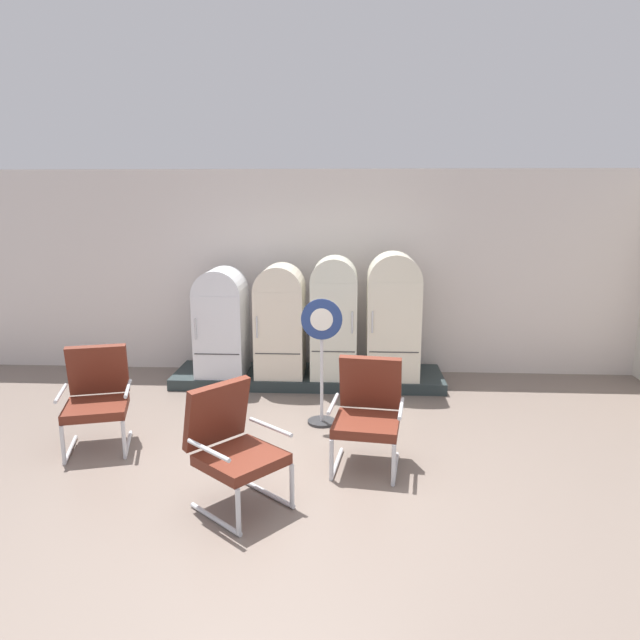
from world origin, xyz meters
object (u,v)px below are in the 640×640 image
refrigerator_3 (393,312)px  sign_stand (322,364)px  refrigerator_2 (334,314)px  armchair_right (368,410)px  armchair_center (232,443)px  refrigerator_0 (221,319)px  refrigerator_1 (280,317)px  armchair_left (97,395)px

refrigerator_3 → sign_stand: 1.64m
refrigerator_2 → armchair_right: bearing=-80.1°
armchair_right → sign_stand: sign_stand is taller
refrigerator_2 → sign_stand: 1.37m
armchair_center → sign_stand: size_ratio=0.71×
refrigerator_0 → armchair_right: refrigerator_0 is taller
refrigerator_1 → sign_stand: size_ratio=1.04×
sign_stand → refrigerator_3: bearing=57.4°
refrigerator_1 → armchair_left: size_ratio=1.46×
armchair_center → sign_stand: (0.64, 1.78, 0.15)m
armchair_left → armchair_right: (2.74, -0.27, 0.00)m
refrigerator_1 → sign_stand: 1.50m
sign_stand → refrigerator_1: bearing=114.9°
refrigerator_0 → sign_stand: (1.42, -1.36, -0.21)m
refrigerator_1 → sign_stand: (0.63, -1.35, -0.24)m
refrigerator_0 → refrigerator_1: (0.79, -0.01, 0.03)m
armchair_right → armchair_left: bearing=174.4°
refrigerator_0 → refrigerator_2: (1.51, -0.03, 0.09)m
armchair_right → refrigerator_1: bearing=115.8°
refrigerator_1 → refrigerator_3: 1.49m
refrigerator_0 → refrigerator_2: size_ratio=0.90×
refrigerator_0 → armchair_right: size_ratio=1.41×
refrigerator_3 → sign_stand: size_ratio=1.15×
refrigerator_2 → armchair_right: refrigerator_2 is taller
refrigerator_0 → armchair_left: 2.23m
refrigerator_3 → armchair_left: refrigerator_3 is taller
refrigerator_3 → sign_stand: (-0.87, -1.35, -0.33)m
refrigerator_0 → armchair_center: refrigerator_0 is taller
refrigerator_2 → sign_stand: (-0.09, -1.33, -0.30)m
armchair_center → sign_stand: 1.89m
armchair_left → armchair_center: 1.95m
refrigerator_3 → armchair_right: refrigerator_3 is taller
armchair_right → refrigerator_3: bearing=80.7°
refrigerator_0 → refrigerator_3: size_ratio=0.87×
refrigerator_1 → refrigerator_3: refrigerator_3 is taller
refrigerator_2 → refrigerator_1: bearing=178.6°
armchair_center → armchair_left: bearing=146.0°
refrigerator_2 → armchair_center: refrigerator_2 is taller
refrigerator_2 → armchair_left: 3.12m
refrigerator_0 → armchair_right: (1.91, -2.31, -0.36)m
refrigerator_1 → armchair_left: (-1.63, -2.03, -0.39)m
armchair_left → armchair_right: 2.75m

